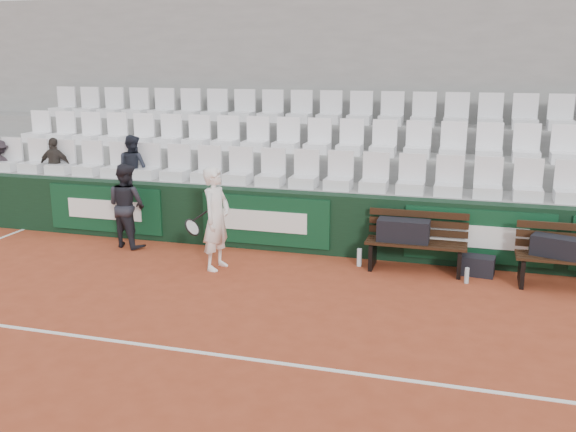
# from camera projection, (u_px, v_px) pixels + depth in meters

# --- Properties ---
(ground) EXTENTS (80.00, 80.00, 0.00)m
(ground) POSITION_uv_depth(u_px,v_px,m) (175.00, 349.00, 7.13)
(ground) COLOR #A24124
(ground) RESTS_ON ground
(court_baseline) EXTENTS (18.00, 0.06, 0.01)m
(court_baseline) POSITION_uv_depth(u_px,v_px,m) (175.00, 349.00, 7.13)
(court_baseline) COLOR white
(court_baseline) RESTS_ON ground
(back_barrier) EXTENTS (18.00, 0.34, 1.00)m
(back_barrier) POSITION_uv_depth(u_px,v_px,m) (283.00, 221.00, 10.71)
(back_barrier) COLOR black
(back_barrier) RESTS_ON ground
(grandstand_tier_front) EXTENTS (18.00, 0.95, 1.00)m
(grandstand_tier_front) POSITION_uv_depth(u_px,v_px,m) (290.00, 212.00, 11.32)
(grandstand_tier_front) COLOR #969694
(grandstand_tier_front) RESTS_ON ground
(grandstand_tier_mid) EXTENTS (18.00, 0.95, 1.45)m
(grandstand_tier_mid) POSITION_uv_depth(u_px,v_px,m) (303.00, 189.00, 12.15)
(grandstand_tier_mid) COLOR gray
(grandstand_tier_mid) RESTS_ON ground
(grandstand_tier_back) EXTENTS (18.00, 0.95, 1.90)m
(grandstand_tier_back) POSITION_uv_depth(u_px,v_px,m) (316.00, 169.00, 12.98)
(grandstand_tier_back) COLOR gray
(grandstand_tier_back) RESTS_ON ground
(grandstand_rear_wall) EXTENTS (18.00, 0.30, 4.40)m
(grandstand_rear_wall) POSITION_uv_depth(u_px,v_px,m) (323.00, 105.00, 13.26)
(grandstand_rear_wall) COLOR gray
(grandstand_rear_wall) RESTS_ON ground
(seat_row_front) EXTENTS (11.90, 0.44, 0.63)m
(seat_row_front) POSITION_uv_depth(u_px,v_px,m) (287.00, 168.00, 10.96)
(seat_row_front) COLOR white
(seat_row_front) RESTS_ON grandstand_tier_front
(seat_row_mid) EXTENTS (11.90, 0.44, 0.63)m
(seat_row_mid) POSITION_uv_depth(u_px,v_px,m) (301.00, 135.00, 11.73)
(seat_row_mid) COLOR white
(seat_row_mid) RESTS_ON grandstand_tier_mid
(seat_row_back) EXTENTS (11.90, 0.44, 0.63)m
(seat_row_back) POSITION_uv_depth(u_px,v_px,m) (314.00, 107.00, 12.51)
(seat_row_back) COLOR silver
(seat_row_back) RESTS_ON grandstand_tier_back
(bench_left) EXTENTS (1.50, 0.56, 0.45)m
(bench_left) POSITION_uv_depth(u_px,v_px,m) (415.00, 256.00, 9.71)
(bench_left) COLOR black
(bench_left) RESTS_ON ground
(bench_right) EXTENTS (1.50, 0.56, 0.45)m
(bench_right) POSITION_uv_depth(u_px,v_px,m) (571.00, 273.00, 8.95)
(bench_right) COLOR black
(bench_right) RESTS_ON ground
(sports_bag_left) EXTENTS (0.77, 0.33, 0.33)m
(sports_bag_left) POSITION_uv_depth(u_px,v_px,m) (403.00, 231.00, 9.67)
(sports_bag_left) COLOR black
(sports_bag_left) RESTS_ON bench_left
(sports_bag_right) EXTENTS (0.68, 0.47, 0.29)m
(sports_bag_right) POSITION_uv_depth(u_px,v_px,m) (555.00, 246.00, 8.93)
(sports_bag_right) COLOR black
(sports_bag_right) RESTS_ON bench_right
(sports_bag_ground) EXTENTS (0.51, 0.34, 0.29)m
(sports_bag_ground) POSITION_uv_depth(u_px,v_px,m) (478.00, 266.00, 9.53)
(sports_bag_ground) COLOR black
(sports_bag_ground) RESTS_ON ground
(water_bottle_near) EXTENTS (0.08, 0.08, 0.28)m
(water_bottle_near) POSITION_uv_depth(u_px,v_px,m) (359.00, 257.00, 9.94)
(water_bottle_near) COLOR silver
(water_bottle_near) RESTS_ON ground
(water_bottle_far) EXTENTS (0.06, 0.06, 0.23)m
(water_bottle_far) POSITION_uv_depth(u_px,v_px,m) (467.00, 276.00, 9.19)
(water_bottle_far) COLOR #AFC1C7
(water_bottle_far) RESTS_ON ground
(tennis_player) EXTENTS (0.72, 0.62, 1.57)m
(tennis_player) POSITION_uv_depth(u_px,v_px,m) (216.00, 219.00, 9.68)
(tennis_player) COLOR white
(tennis_player) RESTS_ON ground
(ball_kid) EXTENTS (0.83, 0.73, 1.44)m
(ball_kid) POSITION_uv_depth(u_px,v_px,m) (127.00, 205.00, 10.84)
(ball_kid) COLOR black
(ball_kid) RESTS_ON ground
(spectator_b) EXTENTS (0.69, 0.36, 1.12)m
(spectator_b) POSITION_uv_depth(u_px,v_px,m) (53.00, 143.00, 12.20)
(spectator_b) COLOR #2F2A26
(spectator_b) RESTS_ON grandstand_tier_front
(spectator_c) EXTENTS (0.71, 0.62, 1.23)m
(spectator_c) POSITION_uv_depth(u_px,v_px,m) (132.00, 144.00, 11.74)
(spectator_c) COLOR #1D212C
(spectator_c) RESTS_ON grandstand_tier_front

